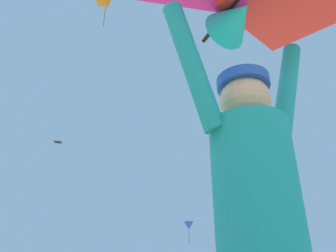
# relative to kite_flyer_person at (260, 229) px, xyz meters

# --- Properties ---
(kite_flyer_person) EXTENTS (0.80, 0.42, 1.92)m
(kite_flyer_person) POSITION_rel_kite_flyer_person_xyz_m (0.00, 0.00, 0.00)
(kite_flyer_person) COLOR #424751
(kite_flyer_person) RESTS_ON ground
(distant_kite_blue_mid_right) EXTENTS (1.38, 1.39, 2.17)m
(distant_kite_blue_mid_right) POSITION_rel_kite_flyer_person_xyz_m (6.70, 31.96, 5.49)
(distant_kite_blue_mid_right) COLOR blue
(distant_kite_orange_far_center) EXTENTS (1.93, 1.83, 3.04)m
(distant_kite_orange_far_center) POSITION_rel_kite_flyer_person_xyz_m (-2.30, 17.78, 19.13)
(distant_kite_orange_far_center) COLOR orange
(distant_kite_black_low_right) EXTENTS (0.88, 0.88, 0.10)m
(distant_kite_black_low_right) POSITION_rel_kite_flyer_person_xyz_m (-5.98, 27.14, 11.58)
(distant_kite_black_low_right) COLOR black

